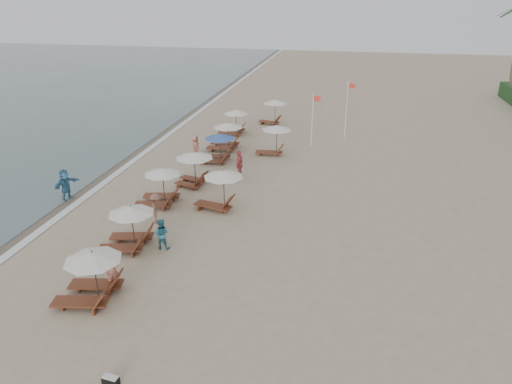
% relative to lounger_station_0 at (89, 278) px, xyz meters
% --- Properties ---
extents(ground, '(160.00, 160.00, 0.00)m').
position_rel_lounger_station_0_xyz_m(ground, '(5.57, 4.59, -1.01)').
color(ground, tan).
rests_on(ground, ground).
extents(wet_sand_band, '(3.20, 140.00, 0.01)m').
position_rel_lounger_station_0_xyz_m(wet_sand_band, '(-6.93, 14.59, -1.01)').
color(wet_sand_band, '#6B5E4C').
rests_on(wet_sand_band, ground).
extents(foam_line, '(0.50, 140.00, 0.02)m').
position_rel_lounger_station_0_xyz_m(foam_line, '(-5.63, 14.59, -1.00)').
color(foam_line, white).
rests_on(foam_line, ground).
extents(lounger_station_0, '(2.76, 2.39, 2.19)m').
position_rel_lounger_station_0_xyz_m(lounger_station_0, '(0.00, 0.00, 0.00)').
color(lounger_station_0, brown).
rests_on(lounger_station_0, ground).
extents(lounger_station_1, '(2.66, 2.37, 2.17)m').
position_rel_lounger_station_0_xyz_m(lounger_station_1, '(-0.38, 4.14, -0.00)').
color(lounger_station_1, brown).
rests_on(lounger_station_1, ground).
extents(lounger_station_2, '(2.64, 2.34, 2.22)m').
position_rel_lounger_station_0_xyz_m(lounger_station_2, '(-0.85, 9.06, -0.02)').
color(lounger_station_2, brown).
rests_on(lounger_station_2, ground).
extents(lounger_station_3, '(2.51, 2.36, 2.18)m').
position_rel_lounger_station_0_xyz_m(lounger_station_3, '(0.08, 12.18, 0.22)').
color(lounger_station_3, brown).
rests_on(lounger_station_3, ground).
extents(lounger_station_4, '(2.55, 2.20, 2.09)m').
position_rel_lounger_station_0_xyz_m(lounger_station_4, '(0.35, 16.76, 0.04)').
color(lounger_station_4, brown).
rests_on(lounger_station_4, ground).
extents(lounger_station_5, '(2.77, 2.29, 2.11)m').
position_rel_lounger_station_0_xyz_m(lounger_station_5, '(0.13, 19.61, -0.02)').
color(lounger_station_5, brown).
rests_on(lounger_station_5, ground).
extents(lounger_station_6, '(2.55, 2.07, 2.12)m').
position_rel_lounger_station_0_xyz_m(lounger_station_6, '(-0.28, 23.80, -0.03)').
color(lounger_station_6, brown).
rests_on(lounger_station_6, ground).
extents(inland_station_0, '(2.88, 2.24, 2.22)m').
position_rel_lounger_station_0_xyz_m(inland_station_0, '(2.63, 9.14, 0.27)').
color(inland_station_0, brown).
rests_on(inland_station_0, ground).
extents(inland_station_1, '(2.69, 2.24, 2.22)m').
position_rel_lounger_station_0_xyz_m(inland_station_1, '(4.01, 19.12, 0.36)').
color(inland_station_1, brown).
rests_on(inland_station_1, ground).
extents(inland_station_2, '(2.69, 2.24, 2.22)m').
position_rel_lounger_station_0_xyz_m(inland_station_2, '(2.44, 27.66, 0.38)').
color(inland_station_2, brown).
rests_on(inland_station_2, ground).
extents(beachgoer_near, '(0.67, 0.66, 1.56)m').
position_rel_lounger_station_0_xyz_m(beachgoer_near, '(0.45, 0.98, -0.23)').
color(beachgoer_near, tan).
rests_on(beachgoer_near, ground).
extents(beachgoer_mid_a, '(0.79, 0.64, 1.53)m').
position_rel_lounger_station_0_xyz_m(beachgoer_mid_a, '(1.19, 4.38, -0.24)').
color(beachgoer_mid_a, teal).
rests_on(beachgoer_mid_a, ground).
extents(beachgoer_mid_b, '(0.93, 1.21, 1.66)m').
position_rel_lounger_station_0_xyz_m(beachgoer_mid_b, '(-0.11, 6.84, -0.18)').
color(beachgoer_mid_b, brown).
rests_on(beachgoer_mid_b, ground).
extents(beachgoer_far_a, '(0.52, 1.13, 1.89)m').
position_rel_lounger_station_0_xyz_m(beachgoer_far_a, '(2.66, 13.96, -0.07)').
color(beachgoer_far_a, '#C04D4F').
rests_on(beachgoer_far_a, ground).
extents(beachgoer_far_b, '(0.65, 0.91, 1.75)m').
position_rel_lounger_station_0_xyz_m(beachgoer_far_b, '(-1.45, 17.22, -0.14)').
color(beachgoer_far_b, tan).
rests_on(beachgoer_far_b, ground).
extents(waterline_walker, '(1.04, 1.82, 1.87)m').
position_rel_lounger_station_0_xyz_m(waterline_walker, '(-6.45, 8.58, -0.08)').
color(waterline_walker, '#306990').
rests_on(waterline_walker, ground).
extents(duffel_bag, '(0.55, 0.32, 0.29)m').
position_rel_lounger_station_0_xyz_m(duffel_bag, '(2.85, -3.90, -0.86)').
color(duffel_bag, black).
rests_on(duffel_bag, ground).
extents(flag_pole_near, '(0.60, 0.08, 4.17)m').
position_rel_lounger_station_0_xyz_m(flag_pole_near, '(6.61, 21.76, 1.31)').
color(flag_pole_near, silver).
rests_on(flag_pole_near, ground).
extents(flag_pole_far, '(0.60, 0.08, 4.71)m').
position_rel_lounger_station_0_xyz_m(flag_pole_far, '(9.10, 24.55, 1.59)').
color(flag_pole_far, silver).
rests_on(flag_pole_far, ground).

